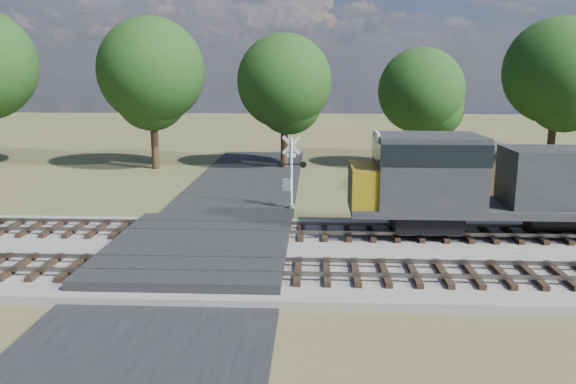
{
  "coord_description": "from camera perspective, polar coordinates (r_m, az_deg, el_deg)",
  "views": [
    {
      "loc": [
        4.52,
        -20.55,
        7.17
      ],
      "look_at": [
        3.46,
        2.0,
        2.35
      ],
      "focal_mm": 35.0,
      "sensor_mm": 36.0,
      "label": 1
    }
  ],
  "objects": [
    {
      "name": "ground",
      "position": [
        22.23,
        -9.26,
        -6.93
      ],
      "size": [
        160.0,
        160.0,
        0.0
      ],
      "primitive_type": "plane",
      "color": "#484F2A",
      "rests_on": "ground"
    },
    {
      "name": "ballast_bed",
      "position": [
        22.86,
        16.52,
        -6.35
      ],
      "size": [
        140.0,
        10.0,
        0.3
      ],
      "primitive_type": "cube",
      "color": "gray",
      "rests_on": "ground"
    },
    {
      "name": "road",
      "position": [
        22.22,
        -9.26,
        -6.83
      ],
      "size": [
        7.0,
        60.0,
        0.08
      ],
      "primitive_type": "cube",
      "color": "black",
      "rests_on": "ground"
    },
    {
      "name": "crossing_panel",
      "position": [
        22.6,
        -9.03,
        -5.77
      ],
      "size": [
        7.0,
        9.0,
        0.62
      ],
      "primitive_type": "cube",
      "color": "#262628",
      "rests_on": "ground"
    },
    {
      "name": "track_near",
      "position": [
        19.8,
        -1.54,
        -7.92
      ],
      "size": [
        140.0,
        2.6,
        0.33
      ],
      "color": "black",
      "rests_on": "ballast_bed"
    },
    {
      "name": "track_far",
      "position": [
        24.54,
        -0.68,
        -3.93
      ],
      "size": [
        140.0,
        2.6,
        0.33
      ],
      "color": "black",
      "rests_on": "ballast_bed"
    },
    {
      "name": "crossing_signal_far",
      "position": [
        29.66,
        0.2,
        1.31
      ],
      "size": [
        1.59,
        0.38,
        3.95
      ],
      "rotation": [
        0.0,
        0.0,
        3.01
      ],
      "color": "silver",
      "rests_on": "ground"
    },
    {
      "name": "equipment_shed",
      "position": [
        35.33,
        17.64,
        2.2
      ],
      "size": [
        4.88,
        4.88,
        2.91
      ],
      "rotation": [
        0.0,
        0.0,
        -0.16
      ],
      "color": "#49301F",
      "rests_on": "ground"
    },
    {
      "name": "treeline",
      "position": [
        41.54,
        5.13,
        11.64
      ],
      "size": [
        82.95,
        11.65,
        11.93
      ],
      "color": "black",
      "rests_on": "ground"
    }
  ]
}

